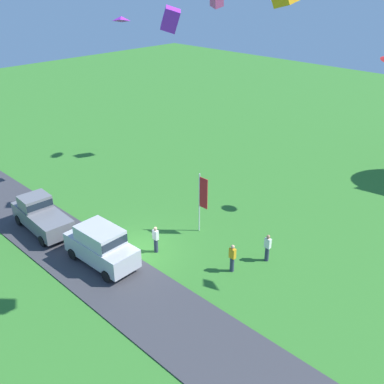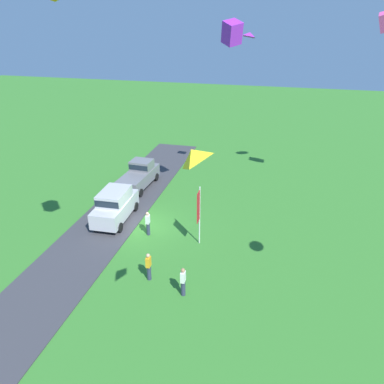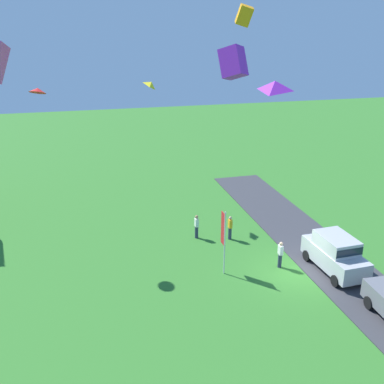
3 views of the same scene
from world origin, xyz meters
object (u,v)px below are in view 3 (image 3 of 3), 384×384
Objects in this scene: person_beside_suv at (197,226)px; person_on_lawn at (280,254)px; kite_box_mid_center at (233,63)px; kite_delta_high_left at (37,90)px; person_watching_sky at (230,228)px; flag_banner at (224,233)px; car_suv_near_entrance at (335,252)px; kite_diamond_over_trees at (152,84)px; kite_diamond_high_right at (275,86)px; kite_box_low_drifter at (244,15)px.

person_on_lawn is at bearing -143.49° from person_beside_suv.
kite_delta_high_left is (9.68, 8.80, -2.12)m from kite_box_mid_center.
person_watching_sky is 4.78m from flag_banner.
car_suv_near_entrance is 9.44m from person_beside_suv.
kite_diamond_high_right is (-19.53, -0.67, 2.21)m from kite_diamond_over_trees.
car_suv_near_entrance is 16.25m from kite_box_low_drifter.
car_suv_near_entrance is 4.57× the size of kite_delta_high_left.
person_beside_suv is 14.43m from kite_box_mid_center.
kite_box_mid_center reaches higher than flag_banner.
kite_box_mid_center is (-2.00, 7.55, 11.20)m from car_suv_near_entrance.
kite_diamond_over_trees reaches higher than person_beside_suv.
flag_banner is at bearing -168.20° from kite_diamond_over_trees.
kite_diamond_high_right is at bearing 162.67° from kite_box_low_drifter.
person_beside_suv is at bearing -4.96° from kite_box_mid_center.
kite_box_mid_center is 13.25m from kite_delta_high_left.
person_beside_suv is 13.52m from kite_delta_high_left.
kite_delta_high_left is at bearing 29.00° from kite_diamond_high_right.
kite_diamond_high_right is at bearing -151.00° from kite_delta_high_left.
kite_box_low_drifter is (3.06, -1.63, 13.75)m from person_watching_sky.
kite_box_mid_center reaches higher than person_on_lawn.
kite_diamond_over_trees is (10.91, 5.76, 9.09)m from person_on_lawn.
person_on_lawn is 15.32m from kite_diamond_over_trees.
kite_diamond_high_right is (-15.02, -8.33, 1.79)m from kite_delta_high_left.
kite_box_mid_center is 1.04× the size of kite_box_low_drifter.
kite_diamond_over_trees is (6.45, 4.07, 9.09)m from person_watching_sky.
car_suv_near_entrance is 5.18× the size of kite_diamond_high_right.
person_watching_sky is at bearing 151.95° from kite_box_low_drifter.
person_beside_suv is 1.90× the size of kite_diamond_high_right.
kite_diamond_high_right reaches higher than person_on_lawn.
person_on_lawn is 1.00× the size of person_watching_sky.
car_suv_near_entrance is 7.38m from person_watching_sky.
person_beside_suv is at bearing -5.02° from kite_diamond_high_right.
car_suv_near_entrance is 2.73× the size of person_beside_suv.
car_suv_near_entrance is 3.89× the size of kite_box_low_drifter.
kite_delta_high_left is at bearing 120.50° from kite_diamond_over_trees.
person_beside_suv is 1.43× the size of kite_box_low_drifter.
kite_diamond_over_trees is (14.19, 1.15, -2.53)m from kite_box_mid_center.
kite_box_low_drifter is at bearing -28.05° from person_watching_sky.
kite_diamond_over_trees is (12.20, 8.70, 8.67)m from car_suv_near_entrance.
kite_box_low_drifter is 17.08m from kite_diamond_high_right.
kite_box_mid_center is at bearing 125.44° from person_on_lawn.
car_suv_near_entrance is at bearing -133.77° from person_beside_suv.
kite_box_low_drifter is (7.13, -3.51, 12.08)m from flag_banner.
person_watching_sky is 15.22m from kite_delta_high_left.
person_watching_sky is (4.45, 1.69, 0.00)m from person_on_lawn.
person_watching_sky is at bearing 38.84° from car_suv_near_entrance.
person_beside_suv is (0.78, 2.19, 0.00)m from person_watching_sky.
person_beside_suv is 5.14m from flag_banner.
car_suv_near_entrance is 13.66m from kite_box_mid_center.
kite_diamond_high_right is (-16.14, 5.04, -2.45)m from kite_box_low_drifter.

